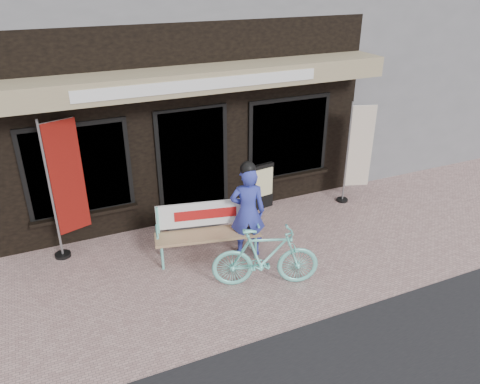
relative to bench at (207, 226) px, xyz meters
name	(u,v)px	position (x,y,z in m)	size (l,w,h in m)	color
ground	(236,273)	(0.22, -0.69, -0.55)	(70.00, 70.00, 0.00)	tan
storefront	(145,38)	(0.22, 4.27, 2.44)	(7.00, 6.77, 6.00)	black
neighbor_right_near	(424,26)	(8.72, 4.81, 2.25)	(10.00, 7.00, 5.60)	slate
bench	(207,226)	(0.00, 0.00, 0.00)	(1.78, 0.78, 0.93)	#74E2D3
person	(248,210)	(0.63, -0.24, 0.28)	(0.67, 0.56, 1.68)	#313BAB
bicycle	(265,257)	(0.52, -1.13, -0.06)	(0.46, 1.62, 0.97)	#74E2D3
nobori_red	(65,186)	(-2.03, 1.00, 0.69)	(0.71, 0.36, 2.39)	gray
nobori_cream	(358,152)	(3.46, 0.67, 0.54)	(0.62, 0.31, 2.10)	gray
menu_stand	(263,186)	(1.60, 1.14, -0.06)	(0.48, 0.17, 0.95)	black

